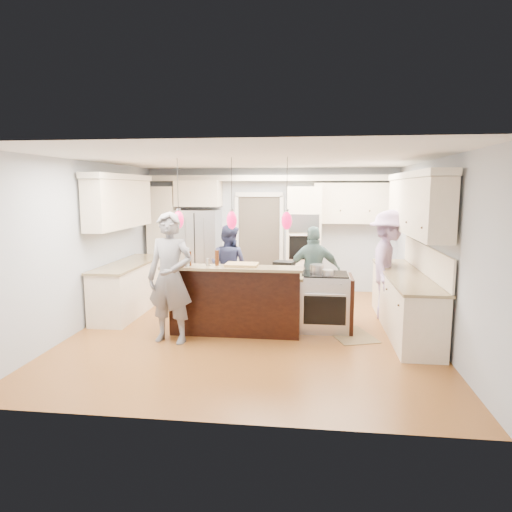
% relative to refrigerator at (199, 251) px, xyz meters
% --- Properties ---
extents(ground_plane, '(6.00, 6.00, 0.00)m').
position_rel_refrigerator_xyz_m(ground_plane, '(1.55, -2.64, -0.90)').
color(ground_plane, '#A45D2D').
rests_on(ground_plane, ground).
extents(room_shell, '(5.54, 6.04, 2.72)m').
position_rel_refrigerator_xyz_m(room_shell, '(1.55, -2.64, 0.92)').
color(room_shell, '#B2BCC6').
rests_on(room_shell, ground).
extents(refrigerator, '(0.90, 0.70, 1.80)m').
position_rel_refrigerator_xyz_m(refrigerator, '(0.00, 0.00, 0.00)').
color(refrigerator, '#B7B7BC').
rests_on(refrigerator, ground).
extents(oven_column, '(0.72, 0.69, 2.30)m').
position_rel_refrigerator_xyz_m(oven_column, '(2.30, 0.03, 0.25)').
color(oven_column, '#F8E5C9').
rests_on(oven_column, ground).
extents(back_upper_cabinets, '(5.30, 0.61, 2.54)m').
position_rel_refrigerator_xyz_m(back_upper_cabinets, '(0.80, 0.12, 0.77)').
color(back_upper_cabinets, '#F8E5C9').
rests_on(back_upper_cabinets, ground).
extents(right_counter_run, '(0.64, 3.10, 2.51)m').
position_rel_refrigerator_xyz_m(right_counter_run, '(3.99, -2.34, 0.16)').
color(right_counter_run, '#F8E5C9').
rests_on(right_counter_run, ground).
extents(left_cabinets, '(0.64, 2.30, 2.51)m').
position_rel_refrigerator_xyz_m(left_cabinets, '(-0.89, -1.84, 0.16)').
color(left_cabinets, '#F8E5C9').
rests_on(left_cabinets, ground).
extents(kitchen_island, '(2.10, 1.46, 1.12)m').
position_rel_refrigerator_xyz_m(kitchen_island, '(1.30, -2.57, -0.41)').
color(kitchen_island, black).
rests_on(kitchen_island, ground).
extents(island_range, '(0.82, 0.71, 0.92)m').
position_rel_refrigerator_xyz_m(island_range, '(2.71, -2.49, -0.44)').
color(island_range, '#B7B7BC').
rests_on(island_range, ground).
extents(pendant_lights, '(1.75, 0.15, 1.03)m').
position_rel_refrigerator_xyz_m(pendant_lights, '(1.30, -3.15, 0.90)').
color(pendant_lights, black).
rests_on(pendant_lights, ground).
extents(person_bar_end, '(0.76, 0.56, 1.93)m').
position_rel_refrigerator_xyz_m(person_bar_end, '(0.42, -3.36, 0.06)').
color(person_bar_end, slate).
rests_on(person_bar_end, ground).
extents(person_far_left, '(0.92, 0.82, 1.58)m').
position_rel_refrigerator_xyz_m(person_far_left, '(0.89, -1.26, -0.11)').
color(person_far_left, navy).
rests_on(person_far_left, ground).
extents(person_far_right, '(0.98, 0.50, 1.61)m').
position_rel_refrigerator_xyz_m(person_far_right, '(2.51, -1.79, -0.09)').
color(person_far_right, slate).
rests_on(person_far_right, ground).
extents(person_range_side, '(1.02, 1.37, 1.90)m').
position_rel_refrigerator_xyz_m(person_range_side, '(3.80, -1.69, 0.05)').
color(person_range_side, '#A586B5').
rests_on(person_range_side, ground).
extents(floor_rug, '(0.84, 1.01, 0.01)m').
position_rel_refrigerator_xyz_m(floor_rug, '(3.10, -2.77, -0.89)').
color(floor_rug, olive).
rests_on(floor_rug, ground).
extents(water_bottle, '(0.08, 0.08, 0.28)m').
position_rel_refrigerator_xyz_m(water_bottle, '(0.64, -3.23, 0.36)').
color(water_bottle, silver).
rests_on(water_bottle, kitchen_island).
extents(beer_bottle_a, '(0.07, 0.07, 0.21)m').
position_rel_refrigerator_xyz_m(beer_bottle_a, '(0.64, -3.23, 0.32)').
color(beer_bottle_a, '#47210C').
rests_on(beer_bottle_a, kitchen_island).
extents(beer_bottle_b, '(0.06, 0.06, 0.22)m').
position_rel_refrigerator_xyz_m(beer_bottle_b, '(0.66, -3.19, 0.33)').
color(beer_bottle_b, '#47210C').
rests_on(beer_bottle_b, kitchen_island).
extents(beer_bottle_c, '(0.06, 0.06, 0.23)m').
position_rel_refrigerator_xyz_m(beer_bottle_c, '(1.06, -3.12, 0.33)').
color(beer_bottle_c, '#47210C').
rests_on(beer_bottle_c, kitchen_island).
extents(drink_can, '(0.07, 0.07, 0.11)m').
position_rel_refrigerator_xyz_m(drink_can, '(0.93, -3.16, 0.28)').
color(drink_can, '#B7B7BC').
rests_on(drink_can, kitchen_island).
extents(cutting_board, '(0.48, 0.35, 0.04)m').
position_rel_refrigerator_xyz_m(cutting_board, '(1.44, -3.11, 0.24)').
color(cutting_board, tan).
rests_on(cutting_board, kitchen_island).
extents(pot_large, '(0.23, 0.23, 0.13)m').
position_rel_refrigerator_xyz_m(pot_large, '(2.56, -2.43, 0.09)').
color(pot_large, '#B7B7BC').
rests_on(pot_large, island_range).
extents(pot_small, '(0.17, 0.17, 0.09)m').
position_rel_refrigerator_xyz_m(pot_small, '(2.72, -2.64, 0.06)').
color(pot_small, '#B7B7BC').
rests_on(pot_small, island_range).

